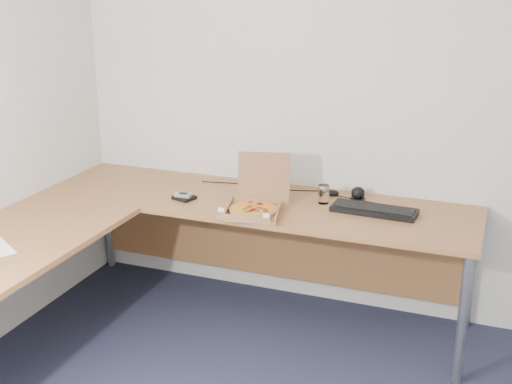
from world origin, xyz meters
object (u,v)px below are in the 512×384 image
at_px(pizza_box, 254,206).
at_px(keyboard, 374,210).
at_px(desk, 170,222).
at_px(wallet, 184,198).
at_px(drinking_glass, 324,194).

bearing_deg(pizza_box, keyboard, 7.33).
distance_m(desk, wallet, 0.30).
relative_size(pizza_box, drinking_glass, 3.17).
xyz_separation_m(pizza_box, drinking_glass, (0.31, 0.28, 0.02)).
bearing_deg(pizza_box, wallet, 158.57).
distance_m(desk, pizza_box, 0.46).
relative_size(desk, drinking_glass, 23.49).
distance_m(drinking_glass, wallet, 0.80).
height_order(desk, wallet, wallet).
bearing_deg(pizza_box, desk, -163.54).
bearing_deg(keyboard, desk, -152.81).
distance_m(keyboard, wallet, 1.07).
distance_m(pizza_box, keyboard, 0.65).
height_order(desk, keyboard, keyboard).
height_order(desk, pizza_box, pizza_box).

